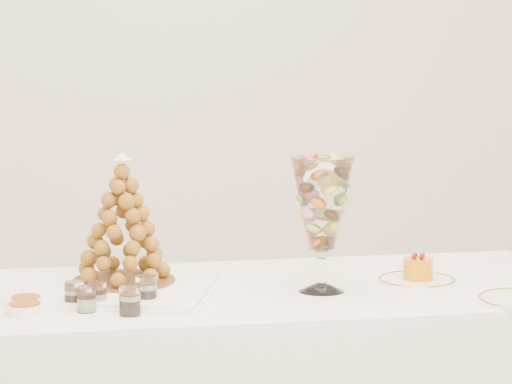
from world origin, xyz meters
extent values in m
cube|color=silver|center=(0.00, 2.00, 1.40)|extent=(4.50, 0.04, 2.80)
cube|color=white|center=(-0.05, 0.24, 0.72)|extent=(1.91, 0.80, 0.01)
cube|color=white|center=(-0.39, 0.27, 0.73)|extent=(0.64, 0.56, 0.02)
cylinder|color=white|center=(0.18, 0.17, 0.73)|extent=(0.13, 0.13, 0.02)
cylinder|color=white|center=(0.18, 0.17, 0.79)|extent=(0.03, 0.03, 0.09)
sphere|color=white|center=(0.18, 0.17, 0.83)|extent=(0.04, 0.04, 0.04)
cylinder|color=white|center=(0.47, 0.22, 0.73)|extent=(0.22, 0.22, 0.01)
cylinder|color=white|center=(-0.49, 0.12, 0.76)|extent=(0.05, 0.05, 0.07)
cylinder|color=white|center=(-0.43, 0.12, 0.76)|extent=(0.05, 0.05, 0.06)
cylinder|color=white|center=(-0.31, 0.12, 0.76)|extent=(0.07, 0.07, 0.08)
cylinder|color=white|center=(-0.46, 0.07, 0.76)|extent=(0.06, 0.06, 0.07)
cylinder|color=white|center=(-0.36, 0.01, 0.76)|extent=(0.07, 0.07, 0.07)
cylinder|color=white|center=(-0.61, 0.15, 0.74)|extent=(0.08, 0.08, 0.03)
cylinder|color=white|center=(-0.62, 0.07, 0.74)|extent=(0.09, 0.09, 0.03)
cylinder|color=brown|center=(-0.35, 0.32, 0.74)|extent=(0.28, 0.28, 0.01)
cone|color=brown|center=(-0.35, 0.32, 0.92)|extent=(0.28, 0.28, 0.34)
sphere|color=white|center=(-0.35, 0.32, 1.08)|extent=(0.03, 0.03, 0.03)
cylinder|color=orange|center=(0.47, 0.22, 0.76)|extent=(0.08, 0.08, 0.06)
sphere|color=#830804|center=(0.48, 0.22, 0.80)|extent=(0.01, 0.01, 0.01)
sphere|color=#830804|center=(0.47, 0.23, 0.80)|extent=(0.01, 0.01, 0.01)
sphere|color=#830804|center=(0.46, 0.22, 0.80)|extent=(0.01, 0.01, 0.01)
sphere|color=#830804|center=(0.47, 0.21, 0.80)|extent=(0.01, 0.01, 0.01)
camera|label=1|loc=(-0.65, -2.95, 1.48)|focal=85.00mm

